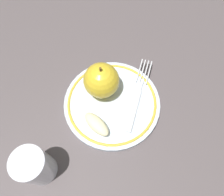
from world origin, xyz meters
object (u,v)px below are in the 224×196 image
object	(u,v)px
plate	(112,103)
fork	(138,95)
apple_red_whole	(101,81)
apple_slice_front	(97,124)
drinking_glass	(35,166)

from	to	relation	value
plate	fork	world-z (taller)	fork
fork	apple_red_whole	bearing A→B (deg)	94.20
apple_slice_front	fork	size ratio (longest dim) A/B	0.35
apple_slice_front	fork	xyz separation A→B (m)	(0.10, -0.07, -0.01)
plate	apple_slice_front	world-z (taller)	apple_slice_front
fork	apple_slice_front	bearing A→B (deg)	144.42
apple_red_whole	drinking_glass	size ratio (longest dim) A/B	0.91
apple_red_whole	drinking_glass	world-z (taller)	apple_red_whole
plate	apple_slice_front	xyz separation A→B (m)	(-0.06, 0.01, 0.02)
plate	fork	size ratio (longest dim) A/B	1.15
plate	apple_slice_front	bearing A→B (deg)	167.78
apple_red_whole	apple_slice_front	bearing A→B (deg)	-168.57
fork	drinking_glass	bearing A→B (deg)	144.70
plate	drinking_glass	size ratio (longest dim) A/B	2.26
apple_red_whole	fork	xyz separation A→B (m)	(0.01, -0.08, -0.04)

